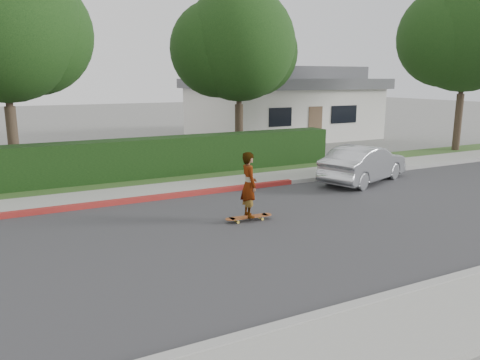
# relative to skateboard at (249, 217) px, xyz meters

# --- Properties ---
(ground) EXTENTS (120.00, 120.00, 0.00)m
(ground) POSITION_rel_skateboard_xyz_m (2.35, -0.91, -0.11)
(ground) COLOR slate
(ground) RESTS_ON ground
(road) EXTENTS (60.00, 8.00, 0.01)m
(road) POSITION_rel_skateboard_xyz_m (2.35, -0.91, -0.11)
(road) COLOR #2D2D30
(road) RESTS_ON ground
(curb_far) EXTENTS (60.00, 0.20, 0.15)m
(curb_far) POSITION_rel_skateboard_xyz_m (2.35, 3.19, -0.04)
(curb_far) COLOR #9E9E99
(curb_far) RESTS_ON ground
(curb_red_section) EXTENTS (12.00, 0.21, 0.15)m
(curb_red_section) POSITION_rel_skateboard_xyz_m (-2.65, 3.19, -0.03)
(curb_red_section) COLOR maroon
(curb_red_section) RESTS_ON ground
(sidewalk_far) EXTENTS (60.00, 1.60, 0.12)m
(sidewalk_far) POSITION_rel_skateboard_xyz_m (2.35, 4.09, -0.05)
(sidewalk_far) COLOR gray
(sidewalk_far) RESTS_ON ground
(planting_strip) EXTENTS (60.00, 1.60, 0.10)m
(planting_strip) POSITION_rel_skateboard_xyz_m (2.35, 5.69, -0.06)
(planting_strip) COLOR #2D4C1E
(planting_strip) RESTS_ON ground
(hedge) EXTENTS (15.00, 1.00, 1.50)m
(hedge) POSITION_rel_skateboard_xyz_m (-0.65, 6.29, 0.64)
(hedge) COLOR black
(hedge) RESTS_ON ground
(tree_left) EXTENTS (5.99, 5.21, 8.00)m
(tree_left) POSITION_rel_skateboard_xyz_m (-5.16, 7.78, 5.15)
(tree_left) COLOR #33261C
(tree_left) RESTS_ON ground
(tree_center) EXTENTS (5.66, 4.84, 7.44)m
(tree_center) POSITION_rel_skateboard_xyz_m (3.84, 8.28, 4.79)
(tree_center) COLOR #33261C
(tree_center) RESTS_ON ground
(tree_right) EXTENTS (6.32, 5.60, 8.56)m
(tree_right) POSITION_rel_skateboard_xyz_m (14.84, 5.78, 5.51)
(tree_right) COLOR #33261C
(tree_right) RESTS_ON ground
(house) EXTENTS (10.60, 8.60, 4.30)m
(house) POSITION_rel_skateboard_xyz_m (10.35, 15.09, 1.98)
(house) COLOR beige
(house) RESTS_ON ground
(skateboard) EXTENTS (1.30, 0.34, 0.12)m
(skateboard) POSITION_rel_skateboard_xyz_m (0.00, 0.00, 0.00)
(skateboard) COLOR yellow
(skateboard) RESTS_ON ground
(skateboarder) EXTENTS (0.49, 0.67, 1.69)m
(skateboarder) POSITION_rel_skateboard_xyz_m (0.00, 0.00, 0.86)
(skateboarder) COLOR white
(skateboarder) RESTS_ON skateboard
(car_silver) EXTENTS (4.25, 2.71, 1.32)m
(car_silver) POSITION_rel_skateboard_xyz_m (5.85, 2.27, 0.55)
(car_silver) COLOR #B9BCC1
(car_silver) RESTS_ON ground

